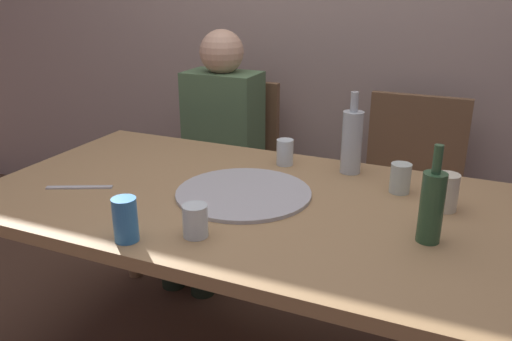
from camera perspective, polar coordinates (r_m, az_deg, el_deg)
The scene contains 13 objects.
dining_table at distance 1.72m, azimuth -2.19°, elevation -4.81°, with size 1.66×0.95×0.73m.
pizza_tray at distance 1.69m, azimuth -1.37°, elevation -2.47°, with size 0.44×0.44×0.01m, color #ADADB2.
wine_bottle at distance 1.88m, azimuth 10.48°, elevation 3.22°, with size 0.07×0.07×0.30m.
beer_bottle at distance 1.44m, azimuth 18.74°, elevation -3.64°, with size 0.06×0.06×0.27m.
tumbler_near at distance 1.95m, azimuth 3.20°, elevation 2.02°, with size 0.06×0.06×0.10m, color silver.
tumbler_far at distance 1.42m, azimuth -6.69°, elevation -5.50°, with size 0.07×0.07×0.09m, color silver.
wine_glass at distance 1.76m, azimuth 15.57°, elevation -0.81°, with size 0.07×0.07×0.10m, color #B7C6BC.
short_glass at distance 1.67m, azimuth 20.12°, elevation -2.24°, with size 0.07×0.07×0.11m, color beige.
soda_can at distance 1.42m, azimuth -14.15°, elevation -5.25°, with size 0.07×0.07×0.12m, color #337AC1.
table_knife at distance 1.84m, azimuth -18.82°, elevation -1.75°, with size 0.22×0.02×0.01m, color #B7B7BC.
chair_left at distance 2.69m, azimuth -2.93°, elevation 1.33°, with size 0.44×0.44×0.90m.
chair_right at distance 2.45m, azimuth 16.44°, elevation -1.52°, with size 0.44×0.44×0.90m.
guest_in_sweater at distance 2.53m, azimuth -4.52°, elevation 3.05°, with size 0.36×0.56×1.17m.
Camera 1 is at (0.69, -1.40, 1.39)m, focal length 36.43 mm.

